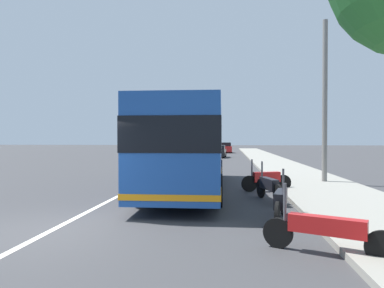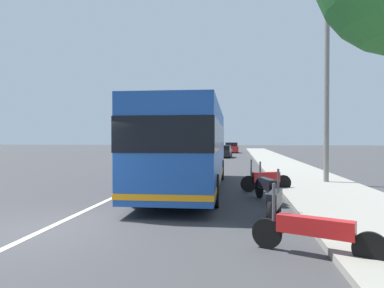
% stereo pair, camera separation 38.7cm
% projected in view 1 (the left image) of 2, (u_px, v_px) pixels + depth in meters
% --- Properties ---
extents(ground_plane, '(220.00, 220.00, 0.00)m').
position_uv_depth(ground_plane, '(50.00, 231.00, 7.76)').
color(ground_plane, '#38383A').
extents(sidewalk_curb, '(110.00, 3.60, 0.14)m').
position_uv_depth(sidewalk_curb, '(307.00, 180.00, 16.87)').
color(sidewalk_curb, gray).
rests_on(sidewalk_curb, ground).
extents(lane_divider_line, '(110.00, 0.16, 0.01)m').
position_uv_depth(lane_divider_line, '(151.00, 179.00, 17.70)').
color(lane_divider_line, silver).
rests_on(lane_divider_line, ground).
extents(coach_bus, '(11.27, 2.82, 3.25)m').
position_uv_depth(coach_bus, '(190.00, 145.00, 14.14)').
color(coach_bus, '#1E4C9E').
rests_on(coach_bus, ground).
extents(motorcycle_mid_row, '(1.05, 2.12, 1.23)m').
position_uv_depth(motorcycle_mid_row, '(326.00, 230.00, 6.12)').
color(motorcycle_mid_row, black).
rests_on(motorcycle_mid_row, ground).
extents(motorcycle_angled, '(2.11, 0.59, 1.27)m').
position_uv_depth(motorcycle_angled, '(281.00, 202.00, 8.67)').
color(motorcycle_angled, black).
rests_on(motorcycle_angled, ground).
extents(motorcycle_nearest_curb, '(2.09, 0.65, 1.28)m').
position_uv_depth(motorcycle_nearest_curb, '(269.00, 187.00, 11.45)').
color(motorcycle_nearest_curb, black).
rests_on(motorcycle_nearest_curb, ground).
extents(motorcycle_far_end, '(0.74, 1.99, 1.27)m').
position_uv_depth(motorcycle_far_end, '(266.00, 179.00, 13.68)').
color(motorcycle_far_end, black).
rests_on(motorcycle_far_end, ground).
extents(car_ahead_same_lane, '(4.03, 1.94, 1.44)m').
position_uv_depth(car_ahead_same_lane, '(173.00, 151.00, 39.33)').
color(car_ahead_same_lane, '#2D7238').
rests_on(car_ahead_same_lane, ground).
extents(car_side_street, '(4.82, 2.19, 1.54)m').
position_uv_depth(car_side_street, '(225.00, 148.00, 52.18)').
color(car_side_street, red).
rests_on(car_side_street, ground).
extents(car_far_distant, '(4.15, 1.95, 1.36)m').
position_uv_depth(car_far_distant, '(217.00, 152.00, 38.71)').
color(car_far_distant, black).
rests_on(car_far_distant, ground).
extents(utility_pole, '(0.22, 0.22, 7.43)m').
position_uv_depth(utility_pole, '(325.00, 102.00, 15.74)').
color(utility_pole, slate).
rests_on(utility_pole, ground).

